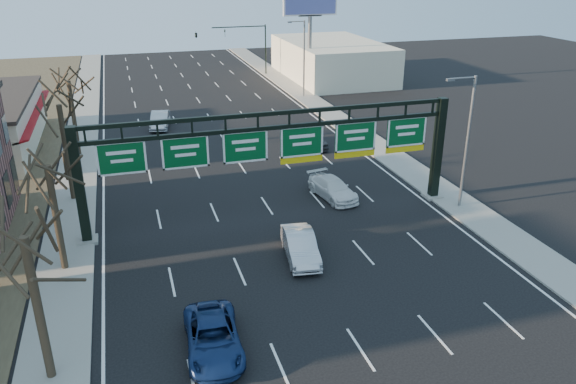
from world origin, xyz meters
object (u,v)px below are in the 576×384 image
object	(u,v)px
car_blue_suv	(213,337)
car_white_wagon	(333,188)
sign_gantry	(276,151)
car_silver_sedan	(300,246)

from	to	relation	value
car_blue_suv	car_white_wagon	size ratio (longest dim) A/B	1.05
car_blue_suv	car_white_wagon	bearing A→B (deg)	56.09
sign_gantry	car_blue_suv	size ratio (longest dim) A/B	4.88
sign_gantry	car_white_wagon	world-z (taller)	sign_gantry
sign_gantry	car_blue_suv	xyz separation A→B (m)	(-6.33, -12.23, -3.93)
car_white_wagon	car_silver_sedan	bearing A→B (deg)	-132.62
car_silver_sedan	car_white_wagon	world-z (taller)	car_silver_sedan
car_blue_suv	car_white_wagon	world-z (taller)	car_blue_suv
sign_gantry	car_blue_suv	distance (m)	14.32
car_white_wagon	car_blue_suv	bearing A→B (deg)	-137.58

